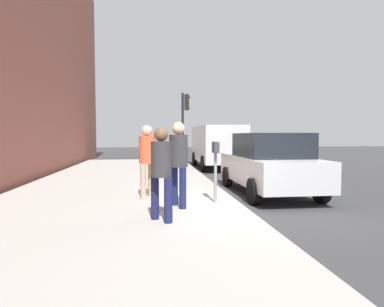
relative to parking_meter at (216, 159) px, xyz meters
The scene contains 9 objects.
ground_plane 1.29m from the parking_meter, 96.15° to the right, with size 80.00×80.00×0.00m, color #38383A.
sidewalk_slab 2.68m from the parking_meter, 91.40° to the left, with size 28.00×6.00×0.15m, color #A8A59E.
parking_meter is the anchor object (origin of this frame).
pedestrian_at_meter 0.97m from the parking_meter, 112.95° to the left, with size 0.52×0.40×1.84m.
pedestrian_bystander 1.98m from the parking_meter, 139.21° to the left, with size 0.44×0.38×1.70m.
parking_officer 1.75m from the parking_meter, 64.37° to the left, with size 0.50×0.39×1.81m.
parked_sedan_near 2.54m from the parking_meter, 48.90° to the right, with size 4.41×1.98×1.77m.
parked_van_far 9.41m from the parking_meter, 11.69° to the right, with size 5.21×2.15×2.18m.
traffic_signal 8.37m from the parking_meter, ahead, with size 0.24×0.44×3.60m.
Camera 1 is at (-7.26, 2.02, 1.70)m, focal length 30.24 mm.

